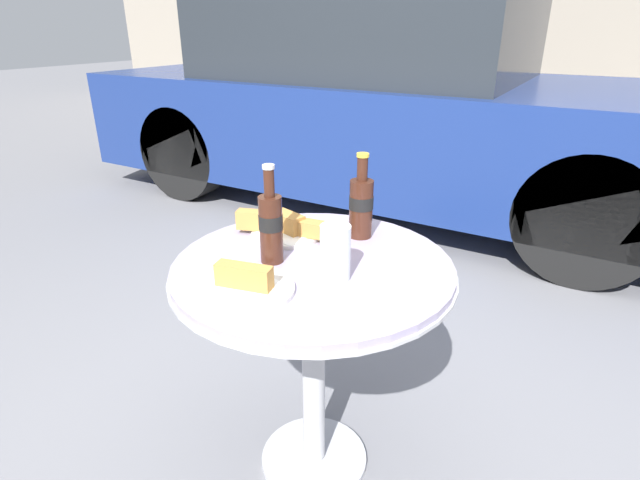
{
  "coord_description": "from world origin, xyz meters",
  "views": [
    {
      "loc": [
        0.61,
        -1.0,
        1.28
      ],
      "look_at": [
        0.0,
        0.04,
        0.75
      ],
      "focal_mm": 28.0,
      "sensor_mm": 36.0,
      "label": 1
    }
  ],
  "objects_px": {
    "cola_bottle_right": "(271,225)",
    "drinking_glass": "(335,255)",
    "lunch_plate_near": "(244,286)",
    "cola_bottle_left": "(361,205)",
    "parked_car": "(388,109)",
    "bistro_table": "(313,305)",
    "lunch_plate_far": "(285,228)"
  },
  "relations": [
    {
      "from": "cola_bottle_right",
      "to": "drinking_glass",
      "type": "bearing_deg",
      "value": -0.29
    },
    {
      "from": "bistro_table",
      "to": "parked_car",
      "type": "bearing_deg",
      "value": 108.89
    },
    {
      "from": "cola_bottle_right",
      "to": "lunch_plate_far",
      "type": "bearing_deg",
      "value": 111.97
    },
    {
      "from": "bistro_table",
      "to": "cola_bottle_left",
      "type": "relative_size",
      "value": 3.03
    },
    {
      "from": "cola_bottle_right",
      "to": "lunch_plate_near",
      "type": "relative_size",
      "value": 1.1
    },
    {
      "from": "drinking_glass",
      "to": "lunch_plate_near",
      "type": "xyz_separation_m",
      "value": [
        -0.15,
        -0.17,
        -0.05
      ]
    },
    {
      "from": "lunch_plate_far",
      "to": "bistro_table",
      "type": "bearing_deg",
      "value": -34.58
    },
    {
      "from": "lunch_plate_near",
      "to": "parked_car",
      "type": "xyz_separation_m",
      "value": [
        -0.8,
        2.73,
        -0.03
      ]
    },
    {
      "from": "drinking_glass",
      "to": "parked_car",
      "type": "bearing_deg",
      "value": 110.38
    },
    {
      "from": "cola_bottle_left",
      "to": "cola_bottle_right",
      "type": "bearing_deg",
      "value": -115.26
    },
    {
      "from": "bistro_table",
      "to": "cola_bottle_right",
      "type": "relative_size",
      "value": 2.88
    },
    {
      "from": "cola_bottle_left",
      "to": "drinking_glass",
      "type": "xyz_separation_m",
      "value": [
        0.06,
        -0.27,
        -0.03
      ]
    },
    {
      "from": "drinking_glass",
      "to": "cola_bottle_right",
      "type": "bearing_deg",
      "value": 179.71
    },
    {
      "from": "cola_bottle_right",
      "to": "drinking_glass",
      "type": "distance_m",
      "value": 0.19
    },
    {
      "from": "lunch_plate_near",
      "to": "parked_car",
      "type": "distance_m",
      "value": 2.85
    },
    {
      "from": "cola_bottle_right",
      "to": "drinking_glass",
      "type": "relative_size",
      "value": 1.88
    },
    {
      "from": "bistro_table",
      "to": "drinking_glass",
      "type": "bearing_deg",
      "value": -27.52
    },
    {
      "from": "cola_bottle_left",
      "to": "parked_car",
      "type": "xyz_separation_m",
      "value": [
        -0.89,
        2.3,
        -0.11
      ]
    },
    {
      "from": "cola_bottle_left",
      "to": "parked_car",
      "type": "distance_m",
      "value": 2.47
    },
    {
      "from": "bistro_table",
      "to": "drinking_glass",
      "type": "relative_size",
      "value": 5.4
    },
    {
      "from": "drinking_glass",
      "to": "lunch_plate_far",
      "type": "height_order",
      "value": "drinking_glass"
    },
    {
      "from": "drinking_glass",
      "to": "lunch_plate_near",
      "type": "bearing_deg",
      "value": -131.88
    },
    {
      "from": "cola_bottle_left",
      "to": "bistro_table",
      "type": "bearing_deg",
      "value": -97.58
    },
    {
      "from": "cola_bottle_right",
      "to": "lunch_plate_far",
      "type": "relative_size",
      "value": 0.87
    },
    {
      "from": "cola_bottle_right",
      "to": "lunch_plate_near",
      "type": "xyz_separation_m",
      "value": [
        0.04,
        -0.17,
        -0.09
      ]
    },
    {
      "from": "cola_bottle_left",
      "to": "drinking_glass",
      "type": "relative_size",
      "value": 1.79
    },
    {
      "from": "cola_bottle_right",
      "to": "parked_car",
      "type": "relative_size",
      "value": 0.06
    },
    {
      "from": "cola_bottle_left",
      "to": "cola_bottle_right",
      "type": "relative_size",
      "value": 0.95
    },
    {
      "from": "drinking_glass",
      "to": "lunch_plate_far",
      "type": "bearing_deg",
      "value": 147.86
    },
    {
      "from": "parked_car",
      "to": "cola_bottle_left",
      "type": "bearing_deg",
      "value": -68.8
    },
    {
      "from": "lunch_plate_near",
      "to": "cola_bottle_left",
      "type": "bearing_deg",
      "value": 78.71
    },
    {
      "from": "cola_bottle_left",
      "to": "drinking_glass",
      "type": "distance_m",
      "value": 0.28
    }
  ]
}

